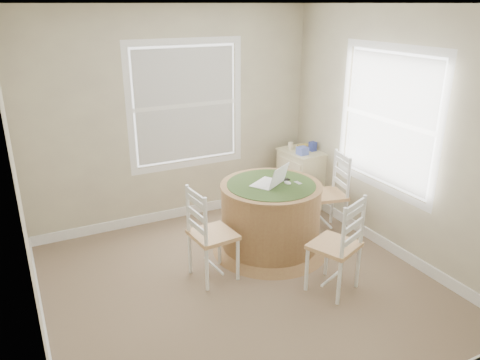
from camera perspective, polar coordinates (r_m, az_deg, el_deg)
room at (r=4.34m, az=1.22°, el=3.30°), size 3.64×3.64×2.64m
round_table at (r=5.15m, az=3.73°, el=-4.24°), size 1.28×1.28×0.79m
chair_left at (r=4.63m, az=-3.31°, el=-6.62°), size 0.44×0.45×0.95m
chair_near at (r=4.52m, az=11.43°, el=-7.78°), size 0.54×0.53×0.95m
chair_right at (r=5.64m, az=10.52°, el=-1.73°), size 0.48×0.49×0.95m
laptop at (r=4.99m, az=3.66°, el=-0.22°), size 0.45×0.44×0.24m
mouse at (r=5.04m, az=5.80°, el=-0.33°), size 0.07×0.10×0.03m
phone at (r=5.07m, az=7.08°, el=-0.39°), size 0.05×0.09×0.02m
keys at (r=5.13m, az=5.69°, el=0.01°), size 0.06×0.05×0.02m
corner_chest at (r=6.32m, az=7.40°, el=0.16°), size 0.49×0.63×0.79m
tissue_box at (r=6.02m, az=7.62°, el=3.55°), size 0.13×0.13×0.10m
box_yellow at (r=6.25m, az=7.74°, el=4.00°), size 0.16×0.11×0.06m
box_blue at (r=6.20m, az=8.87°, el=4.07°), size 0.09×0.09×0.12m
cup_cream at (r=6.24m, az=6.17°, el=4.18°), size 0.07×0.07×0.09m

